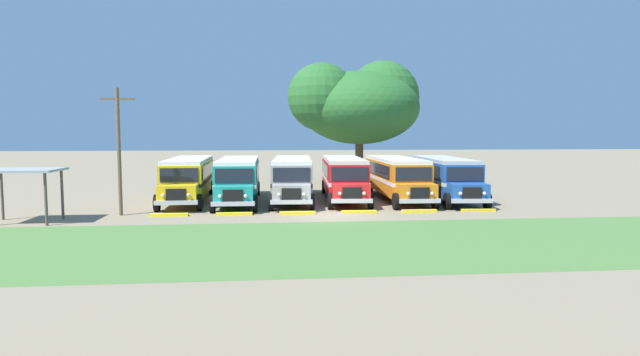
{
  "coord_description": "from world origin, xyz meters",
  "views": [
    {
      "loc": [
        -3.31,
        -27.84,
        4.5
      ],
      "look_at": [
        0.0,
        5.36,
        1.6
      ],
      "focal_mm": 28.9,
      "sensor_mm": 36.0,
      "label": 1
    }
  ],
  "objects_px": {
    "parked_bus_slot_2": "(292,177)",
    "utility_pole": "(119,148)",
    "parked_bus_slot_0": "(189,177)",
    "parked_bus_slot_3": "(344,176)",
    "parked_bus_slot_1": "(238,178)",
    "parked_bus_slot_5": "(445,176)",
    "parked_bus_slot_4": "(396,176)",
    "broad_shade_tree": "(358,104)",
    "waiting_shelter": "(22,174)"
  },
  "relations": [
    {
      "from": "parked_bus_slot_3",
      "to": "parked_bus_slot_1",
      "type": "bearing_deg",
      "value": -82.11
    },
    {
      "from": "utility_pole",
      "to": "waiting_shelter",
      "type": "distance_m",
      "value": 4.79
    },
    {
      "from": "parked_bus_slot_5",
      "to": "utility_pole",
      "type": "bearing_deg",
      "value": -72.02
    },
    {
      "from": "parked_bus_slot_0",
      "to": "parked_bus_slot_5",
      "type": "height_order",
      "value": "same"
    },
    {
      "from": "parked_bus_slot_2",
      "to": "broad_shade_tree",
      "type": "distance_m",
      "value": 15.73
    },
    {
      "from": "parked_bus_slot_0",
      "to": "parked_bus_slot_4",
      "type": "distance_m",
      "value": 14.08
    },
    {
      "from": "parked_bus_slot_0",
      "to": "parked_bus_slot_3",
      "type": "relative_size",
      "value": 1.0
    },
    {
      "from": "parked_bus_slot_4",
      "to": "parked_bus_slot_5",
      "type": "height_order",
      "value": "same"
    },
    {
      "from": "parked_bus_slot_2",
      "to": "parked_bus_slot_1",
      "type": "bearing_deg",
      "value": -80.39
    },
    {
      "from": "parked_bus_slot_4",
      "to": "waiting_shelter",
      "type": "xyz_separation_m",
      "value": [
        -21.03,
        -7.34,
        0.87
      ]
    },
    {
      "from": "broad_shade_tree",
      "to": "parked_bus_slot_4",
      "type": "bearing_deg",
      "value": -88.48
    },
    {
      "from": "parked_bus_slot_3",
      "to": "broad_shade_tree",
      "type": "height_order",
      "value": "broad_shade_tree"
    },
    {
      "from": "parked_bus_slot_1",
      "to": "parked_bus_slot_5",
      "type": "distance_m",
      "value": 14.02
    },
    {
      "from": "parked_bus_slot_1",
      "to": "parked_bus_slot_2",
      "type": "relative_size",
      "value": 0.99
    },
    {
      "from": "parked_bus_slot_2",
      "to": "broad_shade_tree",
      "type": "relative_size",
      "value": 0.87
    },
    {
      "from": "parked_bus_slot_3",
      "to": "utility_pole",
      "type": "relative_size",
      "value": 1.57
    },
    {
      "from": "parked_bus_slot_1",
      "to": "parked_bus_slot_2",
      "type": "distance_m",
      "value": 3.61
    },
    {
      "from": "parked_bus_slot_2",
      "to": "broad_shade_tree",
      "type": "height_order",
      "value": "broad_shade_tree"
    },
    {
      "from": "parked_bus_slot_0",
      "to": "parked_bus_slot_3",
      "type": "height_order",
      "value": "same"
    },
    {
      "from": "broad_shade_tree",
      "to": "waiting_shelter",
      "type": "bearing_deg",
      "value": -135.03
    },
    {
      "from": "utility_pole",
      "to": "parked_bus_slot_5",
      "type": "bearing_deg",
      "value": 14.43
    },
    {
      "from": "parked_bus_slot_3",
      "to": "waiting_shelter",
      "type": "bearing_deg",
      "value": -62.53
    },
    {
      "from": "parked_bus_slot_3",
      "to": "parked_bus_slot_4",
      "type": "distance_m",
      "value": 3.62
    },
    {
      "from": "parked_bus_slot_2",
      "to": "parked_bus_slot_4",
      "type": "bearing_deg",
      "value": 90.89
    },
    {
      "from": "parked_bus_slot_1",
      "to": "parked_bus_slot_4",
      "type": "bearing_deg",
      "value": 90.53
    },
    {
      "from": "parked_bus_slot_3",
      "to": "parked_bus_slot_4",
      "type": "xyz_separation_m",
      "value": [
        3.59,
        -0.42,
        0.0
      ]
    },
    {
      "from": "parked_bus_slot_5",
      "to": "parked_bus_slot_0",
      "type": "bearing_deg",
      "value": -89.38
    },
    {
      "from": "parked_bus_slot_0",
      "to": "parked_bus_slot_3",
      "type": "xyz_separation_m",
      "value": [
        10.47,
        -0.22,
        0.0
      ]
    },
    {
      "from": "parked_bus_slot_2",
      "to": "waiting_shelter",
      "type": "bearing_deg",
      "value": -58.15
    },
    {
      "from": "parked_bus_slot_1",
      "to": "waiting_shelter",
      "type": "height_order",
      "value": "parked_bus_slot_1"
    },
    {
      "from": "broad_shade_tree",
      "to": "parked_bus_slot_0",
      "type": "bearing_deg",
      "value": -137.24
    },
    {
      "from": "parked_bus_slot_3",
      "to": "parked_bus_slot_5",
      "type": "bearing_deg",
      "value": 87.94
    },
    {
      "from": "parked_bus_slot_2",
      "to": "utility_pole",
      "type": "relative_size",
      "value": 1.57
    },
    {
      "from": "parked_bus_slot_1",
      "to": "utility_pole",
      "type": "distance_m",
      "value": 8.37
    },
    {
      "from": "parked_bus_slot_5",
      "to": "parked_bus_slot_4",
      "type": "bearing_deg",
      "value": -90.77
    },
    {
      "from": "utility_pole",
      "to": "parked_bus_slot_3",
      "type": "bearing_deg",
      "value": 23.87
    },
    {
      "from": "parked_bus_slot_5",
      "to": "parked_bus_slot_2",
      "type": "bearing_deg",
      "value": -89.36
    },
    {
      "from": "parked_bus_slot_3",
      "to": "waiting_shelter",
      "type": "distance_m",
      "value": 19.1
    },
    {
      "from": "parked_bus_slot_0",
      "to": "parked_bus_slot_1",
      "type": "relative_size",
      "value": 1.0
    },
    {
      "from": "parked_bus_slot_0",
      "to": "parked_bus_slot_4",
      "type": "relative_size",
      "value": 1.0
    },
    {
      "from": "parked_bus_slot_0",
      "to": "utility_pole",
      "type": "height_order",
      "value": "utility_pole"
    },
    {
      "from": "parked_bus_slot_4",
      "to": "broad_shade_tree",
      "type": "height_order",
      "value": "broad_shade_tree"
    },
    {
      "from": "parked_bus_slot_0",
      "to": "parked_bus_slot_1",
      "type": "xyz_separation_m",
      "value": [
        3.36,
        -0.76,
        0.0
      ]
    },
    {
      "from": "parked_bus_slot_3",
      "to": "parked_bus_slot_4",
      "type": "height_order",
      "value": "same"
    },
    {
      "from": "parked_bus_slot_0",
      "to": "parked_bus_slot_2",
      "type": "relative_size",
      "value": 1.0
    },
    {
      "from": "parked_bus_slot_2",
      "to": "parked_bus_slot_5",
      "type": "bearing_deg",
      "value": 90.23
    },
    {
      "from": "broad_shade_tree",
      "to": "utility_pole",
      "type": "height_order",
      "value": "broad_shade_tree"
    },
    {
      "from": "parked_bus_slot_3",
      "to": "parked_bus_slot_0",
      "type": "bearing_deg",
      "value": -87.7
    },
    {
      "from": "parked_bus_slot_5",
      "to": "broad_shade_tree",
      "type": "height_order",
      "value": "broad_shade_tree"
    },
    {
      "from": "parked_bus_slot_3",
      "to": "parked_bus_slot_5",
      "type": "distance_m",
      "value": 6.94
    }
  ]
}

